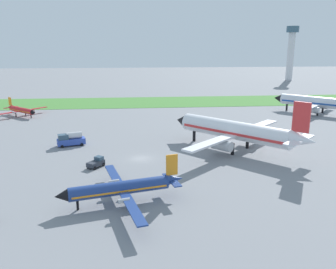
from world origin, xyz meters
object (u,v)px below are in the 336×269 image
(airplane_foreground_turboprop, at_px, (122,188))
(pushback_tug_near_gate, at_px, (96,163))
(airplane_midfield_jet, at_px, (236,131))
(airplane_taxiing_turboprop, at_px, (21,110))
(fuel_truck_midfield, at_px, (71,139))
(control_tower, at_px, (291,49))
(airplane_parked_jet_far, at_px, (318,102))

(airplane_foreground_turboprop, relative_size, pushback_tug_near_gate, 5.76)
(airplane_midfield_jet, relative_size, airplane_taxiing_turboprop, 1.93)
(airplane_foreground_turboprop, xyz_separation_m, pushback_tug_near_gate, (-5.76, 16.96, -1.63))
(airplane_foreground_turboprop, distance_m, fuel_truck_midfield, 35.42)
(pushback_tug_near_gate, bearing_deg, control_tower, 1.76)
(airplane_midfield_jet, bearing_deg, airplane_taxiing_turboprop, 10.61)
(airplane_midfield_jet, relative_size, pushback_tug_near_gate, 7.39)
(airplane_parked_jet_far, distance_m, airplane_taxiing_turboprop, 102.03)
(airplane_foreground_turboprop, bearing_deg, airplane_midfield_jet, -148.89)
(airplane_foreground_turboprop, bearing_deg, airplane_parked_jet_far, -149.45)
(pushback_tug_near_gate, distance_m, control_tower, 198.21)
(airplane_midfield_jet, bearing_deg, control_tower, -70.57)
(fuel_truck_midfield, bearing_deg, airplane_taxiing_turboprop, -76.20)
(pushback_tug_near_gate, bearing_deg, airplane_parked_jet_far, -19.81)
(airplane_foreground_turboprop, distance_m, airplane_taxiing_turboprop, 79.47)
(airplane_taxiing_turboprop, height_order, pushback_tug_near_gate, airplane_taxiing_turboprop)
(fuel_truck_midfield, xyz_separation_m, control_tower, (119.34, 146.75, 19.28))
(airplane_parked_jet_far, bearing_deg, airplane_midfield_jet, 89.04)
(airplane_parked_jet_far, relative_size, control_tower, 0.73)
(airplane_foreground_turboprop, bearing_deg, control_tower, -134.74)
(airplane_taxiing_turboprop, xyz_separation_m, pushback_tug_near_gate, (30.63, -53.68, -1.22))
(airplane_parked_jet_far, bearing_deg, airplane_taxiing_turboprop, 41.41)
(airplane_taxiing_turboprop, height_order, control_tower, control_tower)
(airplane_midfield_jet, height_order, pushback_tug_near_gate, airplane_midfield_jet)
(airplane_midfield_jet, distance_m, airplane_foreground_turboprop, 35.57)
(control_tower, bearing_deg, pushback_tug_near_gate, -124.49)
(airplane_taxiing_turboprop, xyz_separation_m, fuel_truck_midfield, (22.94, -37.88, -0.56))
(airplane_taxiing_turboprop, height_order, fuel_truck_midfield, airplane_taxiing_turboprop)
(airplane_taxiing_turboprop, bearing_deg, pushback_tug_near_gate, -17.75)
(airplane_taxiing_turboprop, relative_size, fuel_truck_midfield, 2.20)
(fuel_truck_midfield, bearing_deg, control_tower, -146.52)
(pushback_tug_near_gate, height_order, control_tower, control_tower)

